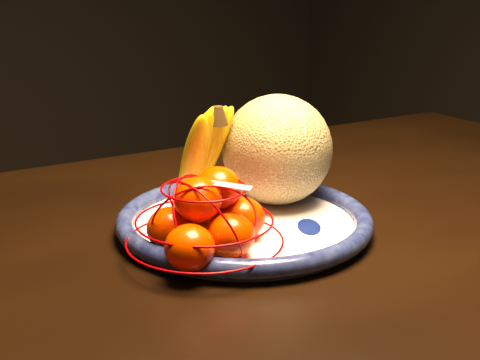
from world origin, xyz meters
TOP-DOWN VIEW (x-y plane):
  - dining_table at (0.00, 0.06)m, footprint 1.63×1.07m
  - fruit_bowl at (-0.04, 0.08)m, footprint 0.35×0.35m
  - cantaloupe at (0.05, 0.12)m, footprint 0.16×0.16m
  - banana_bunch at (-0.06, 0.15)m, footprint 0.10×0.11m
  - mandarin_bag at (-0.13, 0.03)m, footprint 0.23×0.23m
  - price_tag at (-0.12, 0.02)m, footprint 0.07×0.07m

SIDE VIEW (x-z plane):
  - dining_table at x=0.00m, z-range 0.30..1.08m
  - fruit_bowl at x=-0.04m, z-range 0.77..0.80m
  - mandarin_bag at x=-0.13m, z-range 0.76..0.88m
  - cantaloupe at x=0.05m, z-range 0.79..0.95m
  - price_tag at x=-0.12m, z-range 0.86..0.88m
  - banana_bunch at x=-0.06m, z-range 0.79..0.95m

